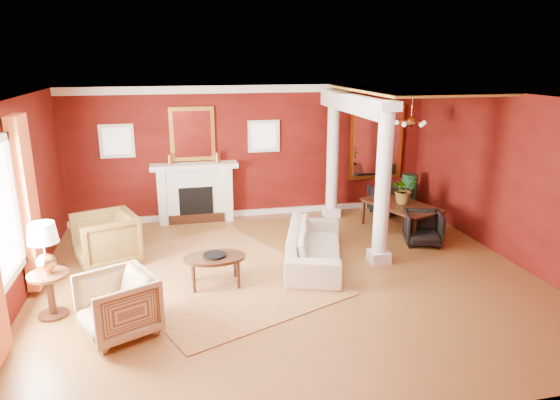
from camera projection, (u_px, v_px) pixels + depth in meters
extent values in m
plane|color=brown|center=(289.00, 278.00, 8.16)|extent=(8.00, 8.00, 0.00)
cube|color=#61120D|center=(253.00, 152.00, 11.05)|extent=(8.00, 0.04, 2.90)
cube|color=#61120D|center=(380.00, 292.00, 4.48)|extent=(8.00, 0.04, 2.90)
cube|color=#61120D|center=(10.00, 209.00, 6.93)|extent=(0.04, 7.00, 2.90)
cube|color=#61120D|center=(515.00, 179.00, 8.59)|extent=(0.04, 7.00, 2.90)
cube|color=silver|center=(290.00, 98.00, 7.36)|extent=(8.00, 7.00, 0.04)
cube|color=white|center=(195.00, 194.00, 10.85)|extent=(1.60, 0.34, 1.20)
cube|color=black|center=(196.00, 203.00, 10.73)|extent=(0.72, 0.03, 0.70)
cube|color=black|center=(197.00, 219.00, 10.83)|extent=(1.20, 0.05, 0.20)
cube|color=white|center=(194.00, 166.00, 10.64)|extent=(1.85, 0.42, 0.10)
cube|color=white|center=(163.00, 197.00, 10.68)|extent=(0.16, 0.40, 1.20)
cube|color=white|center=(228.00, 193.00, 10.97)|extent=(0.16, 0.40, 1.20)
cube|color=gold|center=(192.00, 134.00, 10.61)|extent=(0.95, 0.06, 1.15)
cube|color=white|center=(192.00, 134.00, 10.58)|extent=(0.78, 0.02, 0.98)
cube|color=white|center=(117.00, 141.00, 10.33)|extent=(0.70, 0.06, 0.70)
cube|color=white|center=(117.00, 141.00, 10.30)|extent=(0.54, 0.02, 0.54)
cube|color=white|center=(264.00, 136.00, 10.97)|extent=(0.70, 0.06, 0.70)
cube|color=white|center=(264.00, 136.00, 10.94)|extent=(0.54, 0.02, 0.54)
cube|color=white|center=(15.00, 200.00, 7.01)|extent=(0.08, 0.10, 1.90)
cube|color=#B1411E|center=(27.00, 204.00, 7.35)|extent=(0.18, 0.55, 2.60)
cube|color=white|center=(379.00, 257.00, 8.77)|extent=(0.34, 0.34, 0.20)
cylinder|color=white|center=(383.00, 182.00, 8.39)|extent=(0.26, 0.26, 2.50)
cube|color=white|center=(388.00, 106.00, 8.04)|extent=(0.36, 0.36, 0.16)
cube|color=white|center=(331.00, 212.00, 11.30)|extent=(0.34, 0.34, 0.20)
cylinder|color=white|center=(333.00, 153.00, 10.93)|extent=(0.26, 0.26, 2.50)
cube|color=white|center=(335.00, 94.00, 10.58)|extent=(0.36, 0.36, 0.16)
cube|color=white|center=(353.00, 103.00, 9.57)|extent=(0.30, 3.20, 0.32)
cube|color=gold|center=(412.00, 90.00, 9.60)|extent=(2.30, 3.40, 0.04)
cube|color=gold|center=(376.00, 143.00, 11.58)|extent=(1.30, 0.06, 1.70)
cube|color=white|center=(377.00, 143.00, 11.55)|extent=(1.10, 0.02, 1.50)
cylinder|color=#C17A3C|center=(412.00, 105.00, 9.74)|extent=(0.02, 0.02, 0.65)
sphere|color=#C17A3C|center=(411.00, 122.00, 9.83)|extent=(0.20, 0.20, 0.20)
sphere|color=white|center=(424.00, 123.00, 9.89)|extent=(0.09, 0.09, 0.09)
sphere|color=white|center=(409.00, 121.00, 10.10)|extent=(0.09, 0.09, 0.09)
sphere|color=white|center=(397.00, 122.00, 9.94)|extent=(0.09, 0.09, 0.09)
sphere|color=white|center=(404.00, 125.00, 9.64)|extent=(0.09, 0.09, 0.09)
sphere|color=white|center=(421.00, 125.00, 9.60)|extent=(0.09, 0.09, 0.09)
cube|color=white|center=(252.00, 89.00, 10.63)|extent=(8.00, 0.08, 0.16)
cube|color=white|center=(254.00, 212.00, 11.39)|extent=(8.00, 0.08, 0.12)
cube|color=maroon|center=(216.00, 274.00, 8.28)|extent=(4.12, 4.62, 0.02)
imported|color=beige|center=(315.00, 239.00, 8.63)|extent=(1.31, 2.36, 0.89)
imported|color=black|center=(106.00, 237.00, 8.57)|extent=(1.19, 1.23, 1.00)
imported|color=#CCB888|center=(117.00, 302.00, 6.40)|extent=(1.11, 1.14, 0.90)
cylinder|color=black|center=(215.00, 258.00, 7.77)|extent=(0.98, 0.98, 0.05)
cylinder|color=black|center=(194.00, 280.00, 7.57)|extent=(0.05, 0.05, 0.44)
cylinder|color=black|center=(239.00, 276.00, 7.71)|extent=(0.05, 0.05, 0.44)
cylinder|color=black|center=(193.00, 269.00, 7.97)|extent=(0.05, 0.05, 0.44)
cylinder|color=black|center=(235.00, 265.00, 8.11)|extent=(0.05, 0.05, 0.44)
imported|color=black|center=(212.00, 250.00, 7.71)|extent=(0.15, 0.10, 0.22)
cylinder|color=black|center=(54.00, 314.00, 6.96)|extent=(0.40, 0.40, 0.04)
cylinder|color=black|center=(51.00, 296.00, 6.88)|extent=(0.10, 0.10, 0.62)
cylinder|color=black|center=(48.00, 275.00, 6.80)|extent=(0.55, 0.55, 0.04)
sphere|color=#C17A3C|center=(46.00, 263.00, 6.75)|extent=(0.25, 0.25, 0.25)
cylinder|color=#C17A3C|center=(45.00, 250.00, 6.70)|extent=(0.03, 0.03, 0.27)
cone|color=white|center=(42.00, 233.00, 6.63)|extent=(0.40, 0.40, 0.27)
imported|color=black|center=(402.00, 210.00, 10.25)|extent=(1.06, 1.73, 0.91)
imported|color=black|center=(423.00, 227.00, 9.55)|extent=(0.85, 0.82, 0.70)
imported|color=black|center=(388.00, 198.00, 11.39)|extent=(0.79, 0.75, 0.73)
sphere|color=#123B21|center=(408.00, 205.00, 11.48)|extent=(0.39, 0.39, 0.39)
cylinder|color=#123B21|center=(409.00, 194.00, 11.40)|extent=(0.35, 0.35, 0.93)
imported|color=#26591E|center=(405.00, 176.00, 10.13)|extent=(0.57, 0.63, 0.46)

